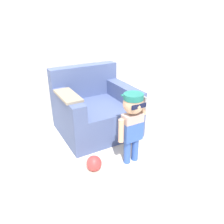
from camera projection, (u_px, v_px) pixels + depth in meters
name	position (u px, v px, depth m)	size (l,w,h in m)	color
ground_plane	(106.00, 134.00, 3.25)	(10.00, 10.00, 0.00)	beige
wall_back	(80.00, 37.00, 3.33)	(10.00, 0.05, 2.60)	silver
armchair	(95.00, 110.00, 3.24)	(1.07, 0.99, 0.93)	#475684
person_child	(132.00, 118.00, 2.43)	(0.36, 0.27, 0.87)	#3356AD
side_table	(139.00, 100.00, 3.60)	(0.42, 0.42, 0.53)	white
toy_ball	(94.00, 163.00, 2.49)	(0.18, 0.18, 0.18)	#D13838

